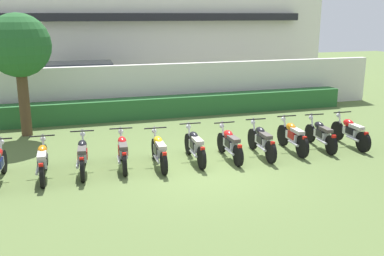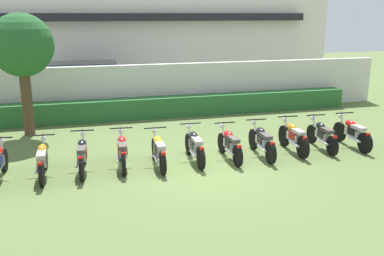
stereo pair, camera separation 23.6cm
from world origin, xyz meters
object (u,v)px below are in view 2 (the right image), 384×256
Objects in this scene: tree_near_inspector at (22,47)px; motorcycle_in_row_9 at (322,135)px; motorcycle_in_row_6 at (230,144)px; parked_car at (89,84)px; motorcycle_in_row_10 at (352,132)px; motorcycle_in_row_3 at (122,151)px; motorcycle_in_row_4 at (159,150)px; motorcycle_in_row_8 at (293,137)px; motorcycle_in_row_1 at (43,160)px; motorcycle_in_row_5 at (195,145)px; motorcycle_in_row_7 at (262,141)px; motorcycle_in_row_2 at (82,154)px.

tree_near_inspector reaches higher than motorcycle_in_row_9.
tree_near_inspector is 2.17× the size of motorcycle_in_row_6.
motorcycle_in_row_10 is at bearing -46.34° from parked_car.
motorcycle_in_row_3 reaches higher than motorcycle_in_row_4.
parked_car is 9.93m from motorcycle_in_row_8.
parked_car is at bearing 7.43° from motorcycle_in_row_3.
motorcycle_in_row_1 is 1.96m from motorcycle_in_row_3.
motorcycle_in_row_9 is (3.92, 0.04, -0.01)m from motorcycle_in_row_5.
parked_car is 9.51m from motorcycle_in_row_7.
motorcycle_in_row_5 is at bearing 85.26° from motorcycle_in_row_6.
parked_car is 8.65m from motorcycle_in_row_4.
motorcycle_in_row_3 reaches higher than motorcycle_in_row_9.
motorcycle_in_row_4 is 5.91m from motorcycle_in_row_10.
motorcycle_in_row_8 is (6.84, 0.11, 0.01)m from motorcycle_in_row_1.
motorcycle_in_row_9 is at bearing -87.51° from motorcycle_in_row_5.
motorcycle_in_row_1 is at bearing 92.06° from motorcycle_in_row_10.
motorcycle_in_row_9 is (8.41, -4.11, -2.43)m from tree_near_inspector.
motorcycle_in_row_8 is (4.89, -0.05, 0.01)m from motorcycle_in_row_3.
motorcycle_in_row_7 is 2.97m from motorcycle_in_row_10.
motorcycle_in_row_4 is at bearing -78.23° from parked_car.
motorcycle_in_row_8 is (2.96, 0.01, 0.01)m from motorcycle_in_row_5.
tree_near_inspector is 8.06m from motorcycle_in_row_7.
motorcycle_in_row_5 is 1.04× the size of motorcycle_in_row_8.
motorcycle_in_row_10 is (7.83, -0.04, -0.00)m from motorcycle_in_row_2.
motorcycle_in_row_5 is at bearing -42.69° from tree_near_inspector.
motorcycle_in_row_2 is at bearing 92.17° from motorcycle_in_row_7.
motorcycle_in_row_2 is 1.05× the size of motorcycle_in_row_4.
motorcycle_in_row_2 reaches higher than motorcycle_in_row_3.
motorcycle_in_row_2 is (0.94, 0.12, 0.01)m from motorcycle_in_row_1.
parked_car reaches higher than motorcycle_in_row_10.
motorcycle_in_row_5 is 4.90m from motorcycle_in_row_10.
motorcycle_in_row_5 reaches higher than motorcycle_in_row_4.
motorcycle_in_row_10 is at bearing -88.16° from motorcycle_in_row_8.
motorcycle_in_row_7 is at bearing 92.99° from motorcycle_in_row_10.
motorcycle_in_row_5 is 1.03× the size of motorcycle_in_row_9.
parked_car is at bearing 34.86° from motorcycle_in_row_8.
motorcycle_in_row_3 reaches higher than motorcycle_in_row_6.
parked_car is 2.38× the size of motorcycle_in_row_2.
parked_car is at bearing 30.03° from motorcycle_in_row_7.
motorcycle_in_row_10 is (4.90, -0.02, 0.00)m from motorcycle_in_row_5.
motorcycle_in_row_5 is at bearing -86.93° from motorcycle_in_row_3.
motorcycle_in_row_1 is at bearing 90.90° from motorcycle_in_row_6.
motorcycle_in_row_1 is 6.84m from motorcycle_in_row_8.
motorcycle_in_row_9 is at bearing -50.22° from parked_car.
motorcycle_in_row_5 is at bearing 90.57° from motorcycle_in_row_7.
motorcycle_in_row_8 is at bearing -87.94° from motorcycle_in_row_5.
motorcycle_in_row_9 is (2.94, 0.13, -0.00)m from motorcycle_in_row_6.
motorcycle_in_row_7 reaches higher than motorcycle_in_row_5.
motorcycle_in_row_6 is (4.85, 0.01, -0.00)m from motorcycle_in_row_1.
motorcycle_in_row_10 is at bearing -85.30° from motorcycle_in_row_2.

